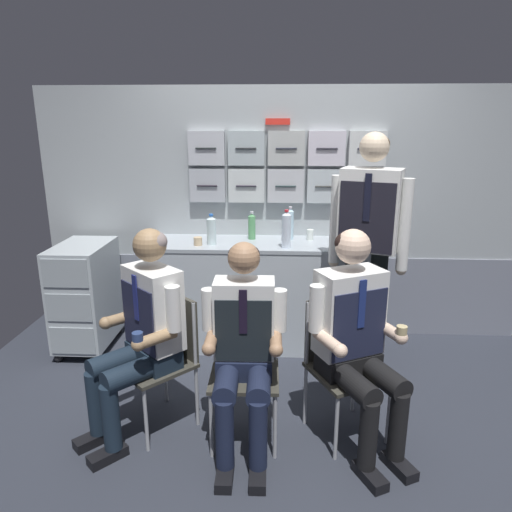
# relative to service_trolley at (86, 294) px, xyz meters

# --- Properties ---
(ground) EXTENTS (4.80, 4.80, 0.04)m
(ground) POSITION_rel_service_trolley_xyz_m (1.65, -0.94, -0.50)
(ground) COLOR #2A2D37
(galley_bulkhead) EXTENTS (4.20, 0.14, 2.15)m
(galley_bulkhead) POSITION_rel_service_trolley_xyz_m (1.65, 0.43, 0.59)
(galley_bulkhead) COLOR #A2AAAD
(galley_bulkhead) RESTS_ON ground
(galley_counter) EXTENTS (1.83, 0.53, 0.91)m
(galley_counter) POSITION_rel_service_trolley_xyz_m (1.42, 0.15, -0.03)
(galley_counter) COLOR #B0B9C2
(galley_counter) RESTS_ON ground
(service_trolley) EXTENTS (0.40, 0.65, 0.90)m
(service_trolley) POSITION_rel_service_trolley_xyz_m (0.00, 0.00, 0.00)
(service_trolley) COLOR black
(service_trolley) RESTS_ON ground
(folding_chair_left) EXTENTS (0.57, 0.57, 0.83)m
(folding_chair_left) POSITION_rel_service_trolley_xyz_m (0.92, -0.96, 0.02)
(folding_chair_left) COLOR #A8AAAF
(folding_chair_left) RESTS_ON ground
(crew_member_left) EXTENTS (0.66, 0.67, 1.27)m
(crew_member_left) POSITION_rel_service_trolley_xyz_m (0.81, -1.07, 0.22)
(crew_member_left) COLOR black
(crew_member_left) RESTS_ON ground
(folding_chair_right) EXTENTS (0.41, 0.41, 0.83)m
(folding_chair_right) POSITION_rel_service_trolley_xyz_m (1.41, -1.03, 0.02)
(folding_chair_right) COLOR #A8AAAF
(folding_chair_right) RESTS_ON ground
(crew_member_right) EXTENTS (0.48, 0.59, 1.22)m
(crew_member_right) POSITION_rel_service_trolley_xyz_m (1.41, -1.19, 0.18)
(crew_member_right) COLOR black
(crew_member_right) RESTS_ON ground
(folding_chair_by_counter) EXTENTS (0.53, 0.53, 0.83)m
(folding_chair_by_counter) POSITION_rel_service_trolley_xyz_m (1.98, -0.97, 0.02)
(folding_chair_by_counter) COLOR #A8AAAF
(folding_chair_by_counter) RESTS_ON ground
(crew_member_by_counter) EXTENTS (0.59, 0.71, 1.29)m
(crew_member_by_counter) POSITION_rel_service_trolley_xyz_m (2.05, -1.11, 0.23)
(crew_member_by_counter) COLOR black
(crew_member_by_counter) RESTS_ON ground
(crew_member_standing) EXTENTS (0.53, 0.37, 1.79)m
(crew_member_standing) POSITION_rel_service_trolley_xyz_m (2.23, -0.35, 0.61)
(crew_member_standing) COLOR black
(crew_member_standing) RESTS_ON ground
(sparkling_bottle_green) EXTENTS (0.07, 0.07, 0.25)m
(sparkling_bottle_green) POSITION_rel_service_trolley_xyz_m (1.06, 0.06, 0.54)
(sparkling_bottle_green) COLOR silver
(sparkling_bottle_green) RESTS_ON galley_counter
(water_bottle_blue_cap) EXTENTS (0.07, 0.07, 0.30)m
(water_bottle_blue_cap) POSITION_rel_service_trolley_xyz_m (1.66, -0.02, 0.57)
(water_bottle_blue_cap) COLOR silver
(water_bottle_blue_cap) RESTS_ON galley_counter
(water_bottle_clear) EXTENTS (0.06, 0.06, 0.28)m
(water_bottle_clear) POSITION_rel_service_trolley_xyz_m (1.69, 0.27, 0.55)
(water_bottle_clear) COLOR #ADD2E3
(water_bottle_clear) RESTS_ON galley_counter
(water_bottle_short) EXTENTS (0.06, 0.06, 0.24)m
(water_bottle_short) POSITION_rel_service_trolley_xyz_m (1.37, 0.26, 0.53)
(water_bottle_short) COLOR #53975D
(water_bottle_short) RESTS_ON galley_counter
(paper_cup_tan) EXTENTS (0.07, 0.07, 0.07)m
(paper_cup_tan) POSITION_rel_service_trolley_xyz_m (0.95, 0.03, 0.46)
(paper_cup_tan) COLOR tan
(paper_cup_tan) RESTS_ON galley_counter
(paper_cup_blue) EXTENTS (0.06, 0.06, 0.09)m
(paper_cup_blue) POSITION_rel_service_trolley_xyz_m (1.86, 0.25, 0.47)
(paper_cup_blue) COLOR white
(paper_cup_blue) RESTS_ON galley_counter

